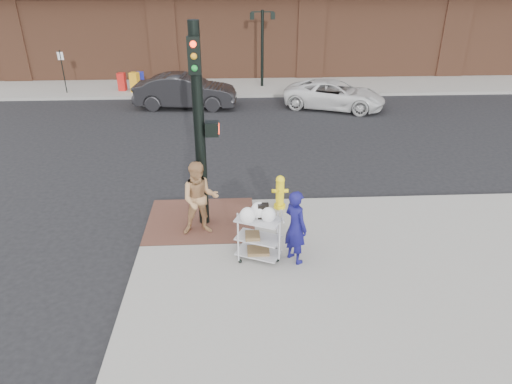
{
  "coord_description": "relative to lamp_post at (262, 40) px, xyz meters",
  "views": [
    {
      "loc": [
        0.3,
        -9.65,
        6.16
      ],
      "look_at": [
        0.83,
        0.27,
        1.25
      ],
      "focal_mm": 32.0,
      "sensor_mm": 36.0,
      "label": 1
    }
  ],
  "objects": [
    {
      "name": "parking_sign",
      "position": [
        -10.5,
        -1.0,
        -1.37
      ],
      "size": [
        0.05,
        0.05,
        2.2
      ],
      "primitive_type": "cylinder",
      "color": "black",
      "rests_on": "sidewalk_far"
    },
    {
      "name": "woman_blue",
      "position": [
        -0.37,
        -17.04,
        -1.6
      ],
      "size": [
        0.7,
        0.76,
        1.74
      ],
      "primitive_type": "imported",
      "rotation": [
        0.0,
        0.0,
        2.16
      ],
      "color": "#131158",
      "rests_on": "sidewalk_near"
    },
    {
      "name": "newsbox_red",
      "position": [
        -7.61,
        -0.67,
        -2.0
      ],
      "size": [
        0.43,
        0.4,
        0.94
      ],
      "primitive_type": "cube",
      "rotation": [
        0.0,
        0.0,
        -0.12
      ],
      "color": "red",
      "rests_on": "sidewalk_far"
    },
    {
      "name": "brick_curb_ramp",
      "position": [
        -2.6,
        -15.1,
        -2.46
      ],
      "size": [
        2.8,
        2.4,
        0.01
      ],
      "primitive_type": "cube",
      "color": "brown",
      "rests_on": "sidewalk_near"
    },
    {
      "name": "traffic_signal_pole",
      "position": [
        -2.48,
        -15.23,
        0.21
      ],
      "size": [
        0.61,
        0.51,
        5.0
      ],
      "color": "black",
      "rests_on": "sidewalk_near"
    },
    {
      "name": "newsbox_yellow",
      "position": [
        -6.86,
        -1.0,
        -1.96
      ],
      "size": [
        0.52,
        0.49,
        1.02
      ],
      "primitive_type": "cube",
      "rotation": [
        0.0,
        0.0,
        -0.29
      ],
      "color": "#F2A51A",
      "rests_on": "sidewalk_far"
    },
    {
      "name": "utility_cart",
      "position": [
        -1.18,
        -16.89,
        -1.85
      ],
      "size": [
        1.12,
        0.9,
        1.36
      ],
      "color": "#B5B5BA",
      "rests_on": "sidewalk_near"
    },
    {
      "name": "sidewalk_far",
      "position": [
        10.5,
        16.0,
        -2.54
      ],
      "size": [
        65.0,
        36.0,
        0.15
      ],
      "primitive_type": "cube",
      "color": "gray",
      "rests_on": "ground"
    },
    {
      "name": "minivan_white",
      "position": [
        3.22,
        -4.2,
        -1.96
      ],
      "size": [
        5.22,
        3.76,
        1.32
      ],
      "primitive_type": "imported",
      "rotation": [
        0.0,
        0.0,
        1.2
      ],
      "color": "silver",
      "rests_on": "ground"
    },
    {
      "name": "ground",
      "position": [
        -2.0,
        -16.0,
        -2.62
      ],
      "size": [
        220.0,
        220.0,
        0.0
      ],
      "primitive_type": "plane",
      "color": "black",
      "rests_on": "ground"
    },
    {
      "name": "lamp_post",
      "position": [
        0.0,
        0.0,
        0.0
      ],
      "size": [
        1.32,
        0.22,
        4.0
      ],
      "color": "black",
      "rests_on": "sidewalk_far"
    },
    {
      "name": "fire_hydrant",
      "position": [
        -0.45,
        -14.5,
        -1.97
      ],
      "size": [
        0.45,
        0.32,
        0.97
      ],
      "color": "yellow",
      "rests_on": "sidewalk_near"
    },
    {
      "name": "pedestrian_tan",
      "position": [
        -2.54,
        -15.72,
        -1.52
      ],
      "size": [
        0.98,
        0.79,
        1.9
      ],
      "primitive_type": "imported",
      "rotation": [
        0.0,
        0.0,
        0.08
      ],
      "color": "#AD7E51",
      "rests_on": "sidewalk_near"
    },
    {
      "name": "sedan_dark",
      "position": [
        -3.95,
        -3.67,
        -1.82
      ],
      "size": [
        4.96,
        2.07,
        1.6
      ],
      "primitive_type": "imported",
      "rotation": [
        0.0,
        0.0,
        1.49
      ],
      "color": "black",
      "rests_on": "ground"
    },
    {
      "name": "newsbox_blue",
      "position": [
        -6.66,
        -0.41,
        -2.01
      ],
      "size": [
        0.44,
        0.41,
        0.92
      ],
      "primitive_type": "cube",
      "rotation": [
        0.0,
        0.0,
        0.16
      ],
      "color": "#171E95",
      "rests_on": "sidewalk_far"
    }
  ]
}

